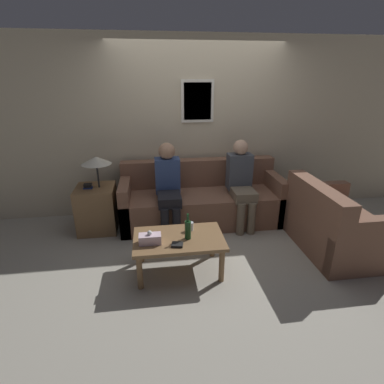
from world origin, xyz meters
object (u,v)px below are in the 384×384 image
(couch_side, at_px, (334,226))
(wine_bottle, at_px, (188,229))
(person_left, at_px, (168,184))
(person_right, at_px, (241,180))
(coffee_table, at_px, (179,242))
(couch_main, at_px, (201,201))
(drinking_glass, at_px, (190,226))

(couch_side, relative_size, wine_bottle, 4.18)
(person_left, height_order, person_right, person_right)
(couch_side, distance_m, person_right, 1.32)
(couch_side, bearing_deg, wine_bottle, 96.98)
(coffee_table, bearing_deg, couch_main, 69.68)
(couch_main, height_order, person_left, person_left)
(coffee_table, bearing_deg, person_right, 46.25)
(coffee_table, height_order, drinking_glass, drinking_glass)
(person_left, bearing_deg, coffee_table, -87.76)
(wine_bottle, bearing_deg, couch_main, 74.12)
(couch_main, bearing_deg, wine_bottle, -105.88)
(drinking_glass, xyz_separation_m, person_left, (-0.19, 0.88, 0.19))
(coffee_table, xyz_separation_m, wine_bottle, (0.10, -0.03, 0.17))
(couch_side, height_order, coffee_table, couch_side)
(couch_side, distance_m, wine_bottle, 1.88)
(coffee_table, height_order, wine_bottle, wine_bottle)
(couch_side, relative_size, person_right, 0.99)
(couch_main, distance_m, person_left, 0.64)
(coffee_table, xyz_separation_m, drinking_glass, (0.15, 0.14, 0.11))
(coffee_table, relative_size, person_right, 0.80)
(coffee_table, height_order, person_left, person_left)
(couch_side, relative_size, coffee_table, 1.25)
(person_left, xyz_separation_m, person_right, (1.03, 0.01, 0.00))
(couch_side, height_order, wine_bottle, couch_side)
(coffee_table, bearing_deg, person_left, 92.24)
(couch_main, bearing_deg, coffee_table, -110.32)
(person_right, bearing_deg, coffee_table, -133.75)
(couch_main, xyz_separation_m, coffee_table, (-0.45, -1.22, 0.05))
(person_right, bearing_deg, person_left, -179.59)
(wine_bottle, relative_size, person_right, 0.24)
(drinking_glass, bearing_deg, person_left, 101.99)
(person_right, bearing_deg, couch_main, 160.50)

